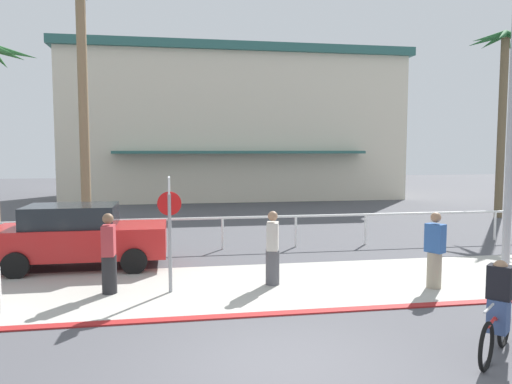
# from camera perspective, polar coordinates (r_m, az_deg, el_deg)

# --- Properties ---
(ground_plane) EXTENTS (80.00, 80.00, 0.00)m
(ground_plane) POSITION_cam_1_polar(r_m,az_deg,el_deg) (17.10, -4.40, -5.66)
(ground_plane) COLOR #4C4C51
(sidewalk_strip) EXTENTS (44.00, 4.00, 0.02)m
(sidewalk_strip) POSITION_cam_1_polar(r_m,az_deg,el_deg) (11.48, -1.72, -10.90)
(sidewalk_strip) COLOR #ADAAA0
(sidewalk_strip) RESTS_ON ground
(curb_paint) EXTENTS (44.00, 0.24, 0.03)m
(curb_paint) POSITION_cam_1_polar(r_m,az_deg,el_deg) (9.59, -0.04, -14.10)
(curb_paint) COLOR maroon
(curb_paint) RESTS_ON ground
(building_backdrop) EXTENTS (21.49, 9.75, 9.40)m
(building_backdrop) POSITION_cam_1_polar(r_m,az_deg,el_deg) (33.18, -2.74, 7.67)
(building_backdrop) COLOR beige
(building_backdrop) RESTS_ON ground
(rail_fence) EXTENTS (23.86, 0.08, 1.04)m
(rail_fence) POSITION_cam_1_polar(r_m,az_deg,el_deg) (15.49, -3.92, -3.61)
(rail_fence) COLOR white
(rail_fence) RESTS_ON ground
(stop_sign_bike_lane) EXTENTS (0.52, 0.56, 2.56)m
(stop_sign_bike_lane) POSITION_cam_1_polar(r_m,az_deg,el_deg) (10.82, -10.03, -2.92)
(stop_sign_bike_lane) COLOR gray
(stop_sign_bike_lane) RESTS_ON ground
(palm_tree_3) EXTENTS (2.86, 3.30, 9.69)m
(palm_tree_3) POSITION_cam_1_polar(r_m,az_deg,el_deg) (19.95, -19.57, 15.89)
(palm_tree_3) COLOR #846B4C
(palm_tree_3) RESTS_ON ground
(palm_tree_4) EXTENTS (3.15, 3.26, 8.53)m
(palm_tree_4) POSITION_cam_1_polar(r_m,az_deg,el_deg) (25.50, 26.78, 11.67)
(palm_tree_4) COLOR brown
(palm_tree_4) RESTS_ON ground
(car_red_1) EXTENTS (4.40, 2.02, 1.69)m
(car_red_1) POSITION_cam_1_polar(r_m,az_deg,el_deg) (13.86, -19.84, -4.79)
(car_red_1) COLOR red
(car_red_1) RESTS_ON ground
(cyclist_red_0) EXTENTS (1.40, 1.25, 1.50)m
(cyclist_red_0) POSITION_cam_1_polar(r_m,az_deg,el_deg) (8.52, 26.33, -12.29)
(cyclist_red_0) COLOR black
(cyclist_red_0) RESTS_ON ground
(pedestrian_0) EXTENTS (0.33, 0.41, 1.78)m
(pedestrian_0) POSITION_cam_1_polar(r_m,az_deg,el_deg) (11.18, -16.75, -7.22)
(pedestrian_0) COLOR #232326
(pedestrian_0) RESTS_ON ground
(pedestrian_1) EXTENTS (0.39, 0.45, 1.74)m
(pedestrian_1) POSITION_cam_1_polar(r_m,az_deg,el_deg) (11.41, 1.94, -6.88)
(pedestrian_1) COLOR #4C4C51
(pedestrian_1) RESTS_ON ground
(pedestrian_2) EXTENTS (0.44, 0.48, 1.75)m
(pedestrian_2) POSITION_cam_1_polar(r_m,az_deg,el_deg) (11.84, 20.08, -6.73)
(pedestrian_2) COLOR gray
(pedestrian_2) RESTS_ON ground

